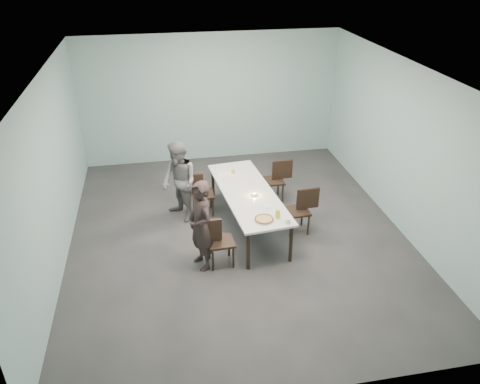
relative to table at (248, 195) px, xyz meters
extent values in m
plane|color=#333335|center=(-0.23, -0.22, -0.69)|extent=(7.00, 7.00, 0.00)
cube|color=#94BABA|center=(-0.23, 3.28, 0.81)|extent=(6.00, 0.02, 3.00)
cube|color=#94BABA|center=(-0.23, -3.72, 0.81)|extent=(6.00, 0.02, 3.00)
cube|color=#94BABA|center=(-3.23, -0.22, 0.81)|extent=(0.02, 7.00, 3.00)
cube|color=#94BABA|center=(2.77, -0.22, 0.81)|extent=(0.02, 7.00, 3.00)
cube|color=white|center=(-0.23, -0.22, 2.31)|extent=(6.00, 7.00, 0.02)
cube|color=white|center=(0.00, 0.00, 0.04)|extent=(1.16, 2.68, 0.04)
cylinder|color=black|center=(-0.25, -1.25, -0.34)|extent=(0.06, 0.06, 0.71)
cylinder|color=black|center=(-0.49, 1.18, -0.34)|extent=(0.06, 0.06, 0.71)
cylinder|color=black|center=(0.49, -1.18, -0.34)|extent=(0.06, 0.06, 0.71)
cylinder|color=black|center=(0.25, 1.25, -0.34)|extent=(0.06, 0.06, 0.71)
cube|color=black|center=(-0.66, -1.02, -0.26)|extent=(0.44, 0.44, 0.04)
cube|color=black|center=(-0.85, -1.03, -0.02)|extent=(0.42, 0.06, 0.40)
cylinder|color=black|center=(-0.82, -1.20, -0.49)|extent=(0.04, 0.04, 0.41)
cylinder|color=black|center=(-0.83, -0.86, -0.49)|extent=(0.04, 0.04, 0.41)
cylinder|color=black|center=(-0.48, -1.18, -0.49)|extent=(0.04, 0.04, 0.41)
cylinder|color=black|center=(-0.49, -0.84, -0.49)|extent=(0.04, 0.04, 0.41)
cube|color=black|center=(-0.76, 0.65, -0.26)|extent=(0.43, 0.43, 0.04)
cube|color=black|center=(-0.95, 0.65, -0.02)|extent=(0.42, 0.05, 0.40)
cylinder|color=black|center=(-0.93, 0.48, -0.49)|extent=(0.04, 0.04, 0.41)
cylinder|color=black|center=(-0.93, 0.82, -0.49)|extent=(0.04, 0.04, 0.41)
cylinder|color=black|center=(-0.59, 0.48, -0.49)|extent=(0.04, 0.04, 0.41)
cylinder|color=black|center=(-0.59, 0.82, -0.49)|extent=(0.04, 0.04, 0.41)
cube|color=black|center=(0.85, -0.31, -0.26)|extent=(0.44, 0.44, 0.04)
cube|color=black|center=(1.04, -0.30, -0.02)|extent=(0.42, 0.06, 0.40)
cylinder|color=black|center=(1.02, -0.13, -0.49)|extent=(0.04, 0.04, 0.41)
cylinder|color=black|center=(1.03, -0.47, -0.49)|extent=(0.04, 0.04, 0.41)
cylinder|color=black|center=(0.68, -0.15, -0.49)|extent=(0.04, 0.04, 0.41)
cylinder|color=black|center=(0.69, -0.49, -0.49)|extent=(0.04, 0.04, 0.41)
cube|color=black|center=(0.72, 0.94, -0.26)|extent=(0.43, 0.43, 0.04)
cube|color=black|center=(0.91, 0.95, -0.02)|extent=(0.42, 0.05, 0.40)
cylinder|color=black|center=(0.88, 1.12, -0.49)|extent=(0.04, 0.04, 0.41)
cylinder|color=black|center=(0.89, 0.78, -0.49)|extent=(0.04, 0.04, 0.41)
cylinder|color=black|center=(0.54, 1.11, -0.49)|extent=(0.04, 0.04, 0.41)
cylinder|color=black|center=(0.55, 0.77, -0.49)|extent=(0.04, 0.04, 0.41)
imported|color=black|center=(-0.97, -1.02, 0.08)|extent=(0.54, 0.66, 1.55)
imported|color=slate|center=(-1.20, 0.56, 0.09)|extent=(0.88, 0.95, 1.56)
cylinder|color=white|center=(0.07, -1.00, 0.06)|extent=(0.34, 0.34, 0.01)
cylinder|color=#D7BF7A|center=(0.07, -1.00, 0.08)|extent=(0.30, 0.30, 0.01)
torus|color=brown|center=(0.07, -1.00, 0.08)|extent=(0.32, 0.32, 0.03)
cylinder|color=white|center=(0.25, -0.57, 0.06)|extent=(0.18, 0.18, 0.01)
cylinder|color=gold|center=(0.30, -0.97, 0.13)|extent=(0.08, 0.08, 0.15)
cylinder|color=silver|center=(0.42, -1.16, 0.10)|extent=(0.08, 0.08, 0.09)
cylinder|color=silver|center=(0.09, -0.16, 0.07)|extent=(0.06, 0.06, 0.03)
cylinder|color=orange|center=(0.09, -0.16, 0.10)|extent=(0.04, 0.04, 0.01)
cylinder|color=gold|center=(-0.14, 0.80, 0.10)|extent=(0.07, 0.07, 0.08)
cube|color=silver|center=(-0.28, 0.76, 0.06)|extent=(0.32, 0.25, 0.01)
camera|label=1|loc=(-1.51, -7.29, 4.11)|focal=35.00mm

